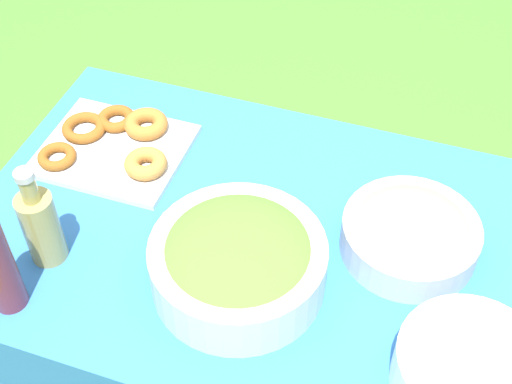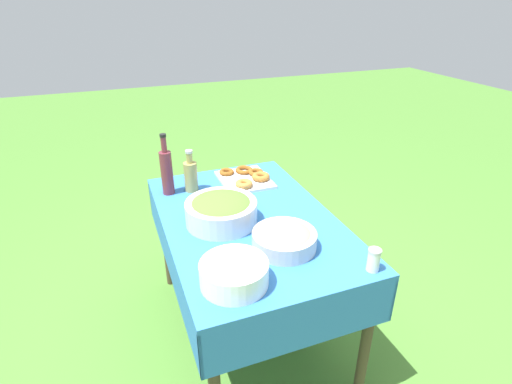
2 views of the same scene
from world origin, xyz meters
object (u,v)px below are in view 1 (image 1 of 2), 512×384
Objects in this scene: plate_stack at (469,372)px; olive_oil_bottle at (41,225)px; pasta_bowl at (410,234)px; donut_platter at (116,144)px; salad_bowl at (238,261)px.

plate_stack is 1.10× the size of olive_oil_bottle.
donut_platter is at bearing -6.24° from pasta_bowl.
donut_platter is 0.95m from plate_stack.
plate_stack is (-0.16, 0.28, -0.00)m from pasta_bowl.
pasta_bowl reaches higher than donut_platter.
salad_bowl is 1.44× the size of olive_oil_bottle.
plate_stack is at bearing 178.29° from olive_oil_bottle.
plate_stack is (-0.88, 0.36, 0.03)m from donut_platter.
plate_stack is 0.86m from olive_oil_bottle.
plate_stack reaches higher than donut_platter.
salad_bowl is 1.23× the size of pasta_bowl.
olive_oil_bottle is (0.71, 0.26, 0.05)m from pasta_bowl.
salad_bowl reaches higher than donut_platter.
pasta_bowl is 0.75m from olive_oil_bottle.
pasta_bowl is 1.17× the size of olive_oil_bottle.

